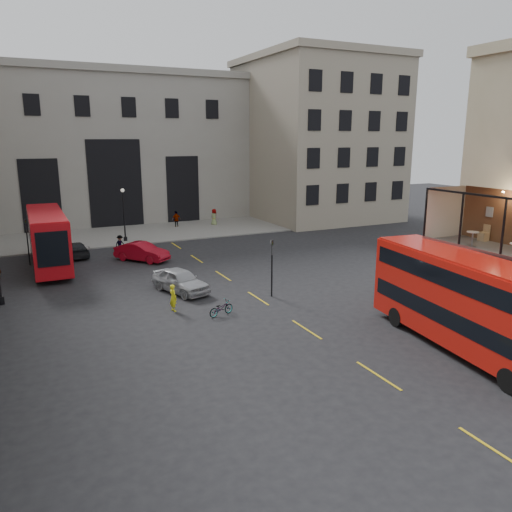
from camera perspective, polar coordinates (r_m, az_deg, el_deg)
name	(u,v)px	position (r m, az deg, el deg)	size (l,w,h in m)	color
ground	(413,367)	(24.41, 17.49, -11.99)	(140.00, 140.00, 0.00)	black
gateway	(105,144)	(64.60, -16.84, 12.13)	(35.00, 10.60, 18.00)	gray
building_right	(316,136)	(66.11, 6.87, 13.48)	(16.60, 18.60, 20.00)	gray
pavement_far	(118,234)	(55.52, -15.51, 2.39)	(40.00, 12.00, 0.12)	slate
traffic_light_near	(272,261)	(32.30, 1.83, -0.54)	(0.16, 0.20, 3.80)	black
traffic_light_far	(27,236)	(44.42, -24.71, 2.08)	(0.16, 0.20, 3.80)	black
street_lamp_b	(124,218)	(51.25, -14.83, 4.20)	(0.36, 0.36, 5.33)	black
bus_near	(466,299)	(26.15, 22.91, -4.55)	(3.99, 11.94, 4.67)	red
bus_far	(48,237)	(42.86, -22.70, 2.05)	(2.71, 11.34, 4.52)	#B70C14
car_a	(181,281)	(34.02, -8.62, -2.79)	(1.90, 4.72, 1.61)	#A6A8AE
car_b	(142,252)	(43.20, -12.92, 0.47)	(1.66, 4.75, 1.57)	maroon
car_c	(75,250)	(46.39, -19.94, 0.69)	(1.78, 4.37, 1.27)	black
bicycle	(221,308)	(29.49, -4.02, -5.96)	(0.59, 1.69, 0.89)	gray
cyclist	(173,298)	(30.43, -9.45, -4.73)	(0.60, 0.40, 1.66)	#FDF61A
pedestrian_b	(120,244)	(46.90, -15.27, 1.35)	(1.02, 0.59, 1.58)	gray
pedestrian_c	(176,219)	(58.45, -9.09, 4.15)	(1.13, 0.47, 1.93)	gray
pedestrian_d	(214,217)	(59.40, -4.81, 4.44)	(0.96, 0.63, 1.97)	gray
cafe_table_far	(473,237)	(28.64, 23.51, 2.06)	(0.63, 0.63, 0.79)	beige
cafe_chair_d	(484,236)	(30.48, 24.58, 2.11)	(0.45, 0.45, 0.90)	tan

